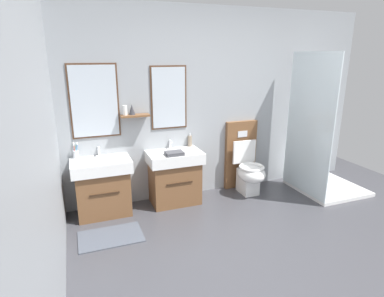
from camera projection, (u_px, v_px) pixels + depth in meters
ground_plane at (310, 276)px, 2.94m from camera, size 5.64×5.49×0.10m
wall_back at (216, 103)px, 4.43m from camera, size 4.44×0.27×2.52m
wall_left at (30, 173)px, 1.84m from camera, size 0.12×4.29×2.52m
bath_mat at (111, 237)px, 3.48m from camera, size 0.68×0.44×0.01m
vanity_sink_left at (103, 185)px, 3.90m from camera, size 0.70×0.48×0.71m
tap_on_left_sink at (99, 150)px, 3.94m from camera, size 0.03×0.13×0.11m
vanity_sink_right at (175, 176)px, 4.22m from camera, size 0.70×0.48×0.71m
tap_on_right_sink at (170, 143)px, 4.26m from camera, size 0.03×0.13×0.11m
toilet at (246, 166)px, 4.57m from camera, size 0.48×0.62×1.00m
toothbrush_cup at (76, 154)px, 3.85m from camera, size 0.07×0.07×0.20m
soap_dispenser at (190, 141)px, 4.35m from camera, size 0.06×0.06×0.18m
folded_hand_towel at (174, 153)px, 3.98m from camera, size 0.22×0.16×0.04m
shower_tray at (320, 164)px, 4.54m from camera, size 0.90×0.89×1.95m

